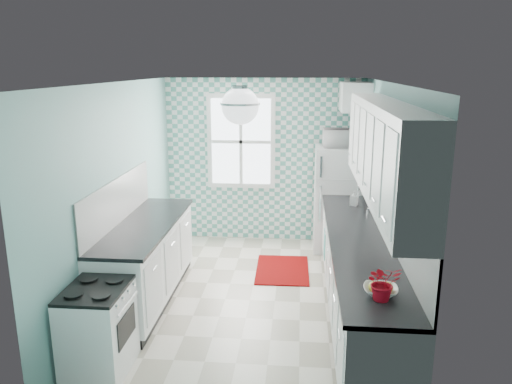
# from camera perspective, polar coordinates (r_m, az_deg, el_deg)

# --- Properties ---
(floor) EXTENTS (3.00, 4.40, 0.02)m
(floor) POSITION_cam_1_polar(r_m,az_deg,el_deg) (6.00, -0.71, -12.33)
(floor) COLOR silver
(floor) RESTS_ON ground
(ceiling) EXTENTS (3.00, 4.40, 0.02)m
(ceiling) POSITION_cam_1_polar(r_m,az_deg,el_deg) (5.37, -0.79, 12.49)
(ceiling) COLOR white
(ceiling) RESTS_ON wall_back
(wall_back) EXTENTS (3.00, 0.02, 2.50)m
(wall_back) POSITION_cam_1_polar(r_m,az_deg,el_deg) (7.70, 0.94, 3.59)
(wall_back) COLOR #72A8A4
(wall_back) RESTS_ON floor
(wall_front) EXTENTS (3.00, 0.02, 2.50)m
(wall_front) POSITION_cam_1_polar(r_m,az_deg,el_deg) (3.48, -4.52, -9.97)
(wall_front) COLOR #72A8A4
(wall_front) RESTS_ON floor
(wall_left) EXTENTS (0.02, 4.40, 2.50)m
(wall_left) POSITION_cam_1_polar(r_m,az_deg,el_deg) (5.90, -15.51, -0.26)
(wall_left) COLOR #72A8A4
(wall_left) RESTS_ON floor
(wall_right) EXTENTS (0.02, 4.40, 2.50)m
(wall_right) POSITION_cam_1_polar(r_m,az_deg,el_deg) (5.61, 14.80, -0.96)
(wall_right) COLOR #72A8A4
(wall_right) RESTS_ON floor
(accent_wall) EXTENTS (3.00, 0.01, 2.50)m
(accent_wall) POSITION_cam_1_polar(r_m,az_deg,el_deg) (7.68, 0.92, 3.56)
(accent_wall) COLOR #519E8F
(accent_wall) RESTS_ON wall_back
(window) EXTENTS (1.04, 0.05, 1.44)m
(window) POSITION_cam_1_polar(r_m,az_deg,el_deg) (7.63, -1.72, 5.78)
(window) COLOR white
(window) RESTS_ON wall_back
(backsplash_right) EXTENTS (0.02, 3.60, 0.51)m
(backsplash_right) POSITION_cam_1_polar(r_m,az_deg,el_deg) (5.24, 15.23, -2.68)
(backsplash_right) COLOR white
(backsplash_right) RESTS_ON wall_right
(backsplash_left) EXTENTS (0.02, 2.15, 0.51)m
(backsplash_left) POSITION_cam_1_polar(r_m,az_deg,el_deg) (5.83, -15.52, -0.97)
(backsplash_left) COLOR white
(backsplash_left) RESTS_ON wall_left
(upper_cabinets_right) EXTENTS (0.33, 3.20, 0.90)m
(upper_cabinets_right) POSITION_cam_1_polar(r_m,az_deg,el_deg) (4.86, 14.38, 4.63)
(upper_cabinets_right) COLOR white
(upper_cabinets_right) RESTS_ON wall_right
(upper_cabinet_fridge) EXTENTS (0.40, 0.74, 0.40)m
(upper_cabinet_fridge) POSITION_cam_1_polar(r_m,az_deg,el_deg) (7.22, 11.27, 10.61)
(upper_cabinet_fridge) COLOR white
(upper_cabinet_fridge) RESTS_ON wall_right
(ceiling_light) EXTENTS (0.34, 0.34, 0.35)m
(ceiling_light) POSITION_cam_1_polar(r_m,az_deg,el_deg) (4.58, -1.82, 9.84)
(ceiling_light) COLOR silver
(ceiling_light) RESTS_ON ceiling
(base_cabinets_right) EXTENTS (0.60, 3.60, 0.90)m
(base_cabinets_right) POSITION_cam_1_polar(r_m,az_deg,el_deg) (5.45, 11.68, -10.14)
(base_cabinets_right) COLOR white
(base_cabinets_right) RESTS_ON floor
(countertop_right) EXTENTS (0.63, 3.60, 0.04)m
(countertop_right) POSITION_cam_1_polar(r_m,az_deg,el_deg) (5.28, 11.78, -5.48)
(countertop_right) COLOR black
(countertop_right) RESTS_ON base_cabinets_right
(base_cabinets_left) EXTENTS (0.60, 2.15, 0.90)m
(base_cabinets_left) POSITION_cam_1_polar(r_m,az_deg,el_deg) (5.98, -12.43, -7.96)
(base_cabinets_left) COLOR white
(base_cabinets_left) RESTS_ON floor
(countertop_left) EXTENTS (0.63, 2.15, 0.04)m
(countertop_left) POSITION_cam_1_polar(r_m,az_deg,el_deg) (5.81, -12.54, -3.67)
(countertop_left) COLOR black
(countertop_left) RESTS_ON base_cabinets_left
(fridge) EXTENTS (0.67, 0.67, 1.54)m
(fridge) POSITION_cam_1_polar(r_m,az_deg,el_deg) (7.44, 9.26, -0.76)
(fridge) COLOR white
(fridge) RESTS_ON floor
(stove) EXTENTS (0.52, 0.65, 0.78)m
(stove) POSITION_cam_1_polar(r_m,az_deg,el_deg) (4.79, -17.59, -14.65)
(stove) COLOR silver
(stove) RESTS_ON floor
(sink) EXTENTS (0.56, 0.47, 0.53)m
(sink) POSITION_cam_1_polar(r_m,az_deg,el_deg) (6.21, 10.95, -2.34)
(sink) COLOR silver
(sink) RESTS_ON countertop_right
(rug) EXTENTS (0.72, 1.01, 0.02)m
(rug) POSITION_cam_1_polar(r_m,az_deg,el_deg) (6.80, 3.03, -8.86)
(rug) COLOR maroon
(rug) RESTS_ON floor
(dish_towel) EXTENTS (0.03, 0.24, 0.36)m
(dish_towel) POSITION_cam_1_polar(r_m,az_deg,el_deg) (6.41, 7.87, -5.93)
(dish_towel) COLOR teal
(dish_towel) RESTS_ON base_cabinets_right
(fruit_bowl) EXTENTS (0.29, 0.29, 0.07)m
(fruit_bowl) POSITION_cam_1_polar(r_m,az_deg,el_deg) (4.08, 14.04, -10.87)
(fruit_bowl) COLOR silver
(fruit_bowl) RESTS_ON countertop_right
(potted_plant) EXTENTS (0.29, 0.27, 0.28)m
(potted_plant) POSITION_cam_1_polar(r_m,az_deg,el_deg) (3.95, 14.33, -9.99)
(potted_plant) COLOR red
(potted_plant) RESTS_ON countertop_right
(soap_bottle) EXTENTS (0.11, 0.12, 0.19)m
(soap_bottle) POSITION_cam_1_polar(r_m,az_deg,el_deg) (6.47, 11.15, -0.69)
(soap_bottle) COLOR #A4B3BC
(soap_bottle) RESTS_ON countertop_right
(microwave) EXTENTS (0.49, 0.35, 0.26)m
(microwave) POSITION_cam_1_polar(r_m,az_deg,el_deg) (7.26, 9.55, 6.12)
(microwave) COLOR white
(microwave) RESTS_ON fridge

